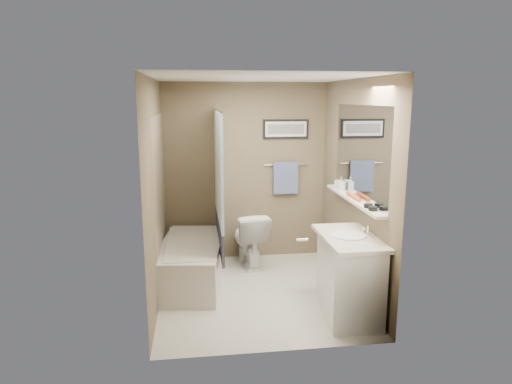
{
  "coord_description": "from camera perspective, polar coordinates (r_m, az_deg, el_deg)",
  "views": [
    {
      "loc": [
        -0.67,
        -4.85,
        2.19
      ],
      "look_at": [
        0.0,
        0.15,
        1.15
      ],
      "focal_mm": 32.0,
      "sensor_mm": 36.0,
      "label": 1
    }
  ],
  "objects": [
    {
      "name": "wall_back",
      "position": [
        6.19,
        -1.32,
        2.46
      ],
      "size": [
        2.2,
        0.04,
        2.4
      ],
      "primitive_type": "cube",
      "color": "brown",
      "rests_on": "ground"
    },
    {
      "name": "glass_jar",
      "position": [
        5.62,
        10.16,
        0.97
      ],
      "size": [
        0.08,
        0.08,
        0.1
      ],
      "primitive_type": "cylinder",
      "color": "silver",
      "rests_on": "shelf"
    },
    {
      "name": "wall_left",
      "position": [
        4.96,
        -12.22,
        -0.12
      ],
      "size": [
        0.04,
        2.5,
        2.4
      ],
      "primitive_type": "cube",
      "color": "brown",
      "rests_on": "ground"
    },
    {
      "name": "towel",
      "position": [
        6.26,
        3.73,
        1.79
      ],
      "size": [
        0.34,
        0.05,
        0.44
      ],
      "primitive_type": "cube",
      "color": "#7D8CB7",
      "rests_on": "towel_bar"
    },
    {
      "name": "towel_bar",
      "position": [
        6.25,
        3.72,
        3.45
      ],
      "size": [
        0.6,
        0.02,
        0.02
      ],
      "primitive_type": "cylinder",
      "rotation": [
        0.0,
        1.57,
        0.0
      ],
      "color": "silver",
      "rests_on": "wall_back"
    },
    {
      "name": "toilet",
      "position": [
        6.08,
        -0.88,
        -5.81
      ],
      "size": [
        0.5,
        0.76,
        0.73
      ],
      "primitive_type": "imported",
      "rotation": [
        0.0,
        0.0,
        3.28
      ],
      "color": "white",
      "rests_on": "ground"
    },
    {
      "name": "tub_rim",
      "position": [
        5.51,
        -8.15,
        -6.31
      ],
      "size": [
        0.56,
        1.36,
        0.02
      ],
      "primitive_type": "cube",
      "color": "beige",
      "rests_on": "bathtub"
    },
    {
      "name": "hair_brush_front",
      "position": [
        5.03,
        12.38,
        -0.72
      ],
      "size": [
        0.04,
        0.22,
        0.04
      ],
      "primitive_type": "cylinder",
      "rotation": [
        1.57,
        0.0,
        0.01
      ],
      "color": "#C7561C",
      "rests_on": "shelf"
    },
    {
      "name": "curtain_rod",
      "position": [
        5.36,
        -4.82,
        10.12
      ],
      "size": [
        0.02,
        1.55,
        0.02
      ],
      "primitive_type": "cylinder",
      "rotation": [
        1.57,
        0.0,
        0.0
      ],
      "color": "silver",
      "rests_on": "wall_left"
    },
    {
      "name": "bathtub",
      "position": [
        5.6,
        -8.07,
        -8.75
      ],
      "size": [
        0.88,
        1.58,
        0.5
      ],
      "primitive_type": "cube",
      "rotation": [
        0.0,
        0.0,
        -0.13
      ],
      "color": "silver",
      "rests_on": "ground"
    },
    {
      "name": "art_mat",
      "position": [
        6.2,
        3.77,
        7.85
      ],
      "size": [
        0.56,
        0.0,
        0.2
      ],
      "primitive_type": "cube",
      "color": "white",
      "rests_on": "art_frame"
    },
    {
      "name": "hair_brush_back",
      "position": [
        5.16,
        11.83,
        -0.37
      ],
      "size": [
        0.06,
        0.22,
        0.04
      ],
      "primitive_type": "cylinder",
      "rotation": [
        1.57,
        0.0,
        0.07
      ],
      "color": "#C53F1B",
      "rests_on": "shelf"
    },
    {
      "name": "candle_bowl_far",
      "position": [
        4.7,
        13.86,
        -1.68
      ],
      "size": [
        0.09,
        0.09,
        0.04
      ],
      "primitive_type": "cylinder",
      "color": "black",
      "rests_on": "shelf"
    },
    {
      "name": "ground",
      "position": [
        5.36,
        0.22,
        -12.45
      ],
      "size": [
        2.5,
        2.5,
        0.0
      ],
      "primitive_type": "plane",
      "color": "beige",
      "rests_on": "ground"
    },
    {
      "name": "faucet_spout",
      "position": [
        4.72,
        13.85,
        -4.7
      ],
      "size": [
        0.02,
        0.02,
        0.1
      ],
      "primitive_type": "cylinder",
      "color": "silver",
      "rests_on": "countertop"
    },
    {
      "name": "ceiling",
      "position": [
        4.9,
        0.24,
        13.88
      ],
      "size": [
        2.2,
        2.5,
        0.04
      ],
      "primitive_type": "cube",
      "color": "white",
      "rests_on": "wall_back"
    },
    {
      "name": "art_frame",
      "position": [
        6.21,
        3.74,
        7.86
      ],
      "size": [
        0.62,
        0.02,
        0.26
      ],
      "primitive_type": "cube",
      "color": "black",
      "rests_on": "wall_back"
    },
    {
      "name": "wall_front",
      "position": [
        3.81,
        2.75,
        -3.44
      ],
      "size": [
        2.2,
        0.04,
        2.4
      ],
      "primitive_type": "cube",
      "color": "brown",
      "rests_on": "ground"
    },
    {
      "name": "pink_comb",
      "position": [
        5.24,
        11.53,
        -0.38
      ],
      "size": [
        0.05,
        0.16,
        0.01
      ],
      "primitive_type": "cube",
      "rotation": [
        0.0,
        0.0,
        -0.1
      ],
      "color": "#CA7BA4",
      "rests_on": "shelf"
    },
    {
      "name": "soap_bottle",
      "position": [
        5.49,
        10.59,
        1.01
      ],
      "size": [
        0.07,
        0.08,
        0.16
      ],
      "primitive_type": "imported",
      "rotation": [
        0.0,
        0.0,
        -0.04
      ],
      "color": "#999999",
      "rests_on": "shelf"
    },
    {
      "name": "wall_right",
      "position": [
        5.25,
        11.99,
        0.52
      ],
      "size": [
        0.04,
        2.5,
        2.4
      ],
      "primitive_type": "cube",
      "color": "brown",
      "rests_on": "ground"
    },
    {
      "name": "tile_surround",
      "position": [
        5.49,
        -11.86,
        -1.1
      ],
      "size": [
        0.02,
        1.55,
        2.0
      ],
      "primitive_type": "cube",
      "color": "tan",
      "rests_on": "wall_left"
    },
    {
      "name": "countertop",
      "position": [
        4.67,
        11.63,
        -5.65
      ],
      "size": [
        0.54,
        0.96,
        0.04
      ],
      "primitive_type": "cube",
      "color": "beige",
      "rests_on": "vanity"
    },
    {
      "name": "vanity",
      "position": [
        4.82,
        11.54,
        -10.42
      ],
      "size": [
        0.58,
        0.94,
        0.8
      ],
      "primitive_type": "cube",
      "rotation": [
        0.0,
        0.0,
        -0.09
      ],
      "color": "silver",
      "rests_on": "ground"
    },
    {
      "name": "door_handle",
      "position": [
        3.95,
        5.78,
        -5.97
      ],
      "size": [
        0.1,
        0.02,
        0.02
      ],
      "primitive_type": "cylinder",
      "rotation": [
        0.0,
        1.57,
        0.0
      ],
      "color": "silver",
      "rests_on": "door"
    },
    {
      "name": "shelf",
      "position": [
        5.11,
        12.03,
        -0.91
      ],
      "size": [
        0.12,
        1.6,
        0.03
      ],
      "primitive_type": "cube",
      "color": "silver",
      "rests_on": "wall_right"
    },
    {
      "name": "faucet_knob",
      "position": [
        4.81,
        13.41,
        -4.6
      ],
      "size": [
        0.05,
        0.05,
        0.05
      ],
      "primitive_type": "sphere",
      "color": "silver",
      "rests_on": "countertop"
    },
    {
      "name": "art_image",
      "position": [
        6.2,
        3.77,
        7.85
      ],
      "size": [
        0.5,
        0.0,
        0.13
      ],
      "primitive_type": "cube",
      "color": "#595959",
      "rests_on": "art_mat"
    },
    {
      "name": "sink_basin",
      "position": [
        4.66,
        11.53,
        -5.33
      ],
      "size": [
        0.34,
        0.34,
        0.01
      ],
      "primitive_type": "cylinder",
      "color": "white",
      "rests_on": "countertop"
    },
    {
      "name": "curtain_upper",
      "position": [
        5.41,
        -4.7,
        3.22
      ],
      "size": [
        0.03,
        1.45,
        1.28
      ],
      "primitive_type": "cube",
      "color": "white",
      "rests_on": "curtain_rod"
    },
    {
      "name": "mirror",
      "position": [
        5.05,
        12.87,
        4.88
      ],
      "size": [
        0.02,
        1.6,
        1.0
      ],
      "primitive_type": "cube",
      "color": "silver",
      "rests_on": "wall_right"
    },
    {
      "name": "curtain_lower",
      "position": [
        5.59,
        -4.56,
        -5.11
      ],
      "size": [
        0.03,
        1.45,
        0.36
      ],
      "primitive_type": "cube",
      "color": "#262C48",
      "rests_on": "curtain_rod"
    },
    {
      "name": "candle_bowl_near",
      "position": [
        4.59,
        14.41,
        -2.02
      ],
      "size": [
        0.09,
        0.09,
        0.04
      ],
      "primitive_type": "cylinder",
      "color": "black",
      "rests_on": "shelf"
    },
    {
      "name": "door",
      "position": [
        3.99,
        10.6,
        -5.93
      ],
      "size": [
        0.8,
        0.02,
        2.0
      ],
      "primitive_type": "cube",
      "color": "silver",
      "rests_on": "wall_front"
    }
  ]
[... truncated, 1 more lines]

